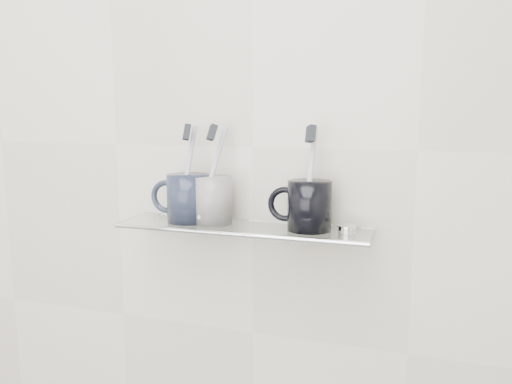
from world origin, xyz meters
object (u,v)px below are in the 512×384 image
at_px(mug_center, 213,200).
at_px(mug_left, 188,198).
at_px(mug_right, 309,206).
at_px(shelf_glass, 243,228).

bearing_deg(mug_center, mug_left, 163.37).
xyz_separation_m(mug_center, mug_right, (0.20, 0.00, -0.00)).
bearing_deg(mug_right, mug_left, 163.00).
xyz_separation_m(mug_left, mug_right, (0.25, 0.00, -0.00)).
distance_m(shelf_glass, mug_right, 0.14).
height_order(shelf_glass, mug_left, mug_left).
relative_size(mug_left, mug_center, 1.03).
bearing_deg(shelf_glass, mug_right, 2.18).
distance_m(mug_center, mug_right, 0.20).
bearing_deg(mug_left, shelf_glass, -17.28).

